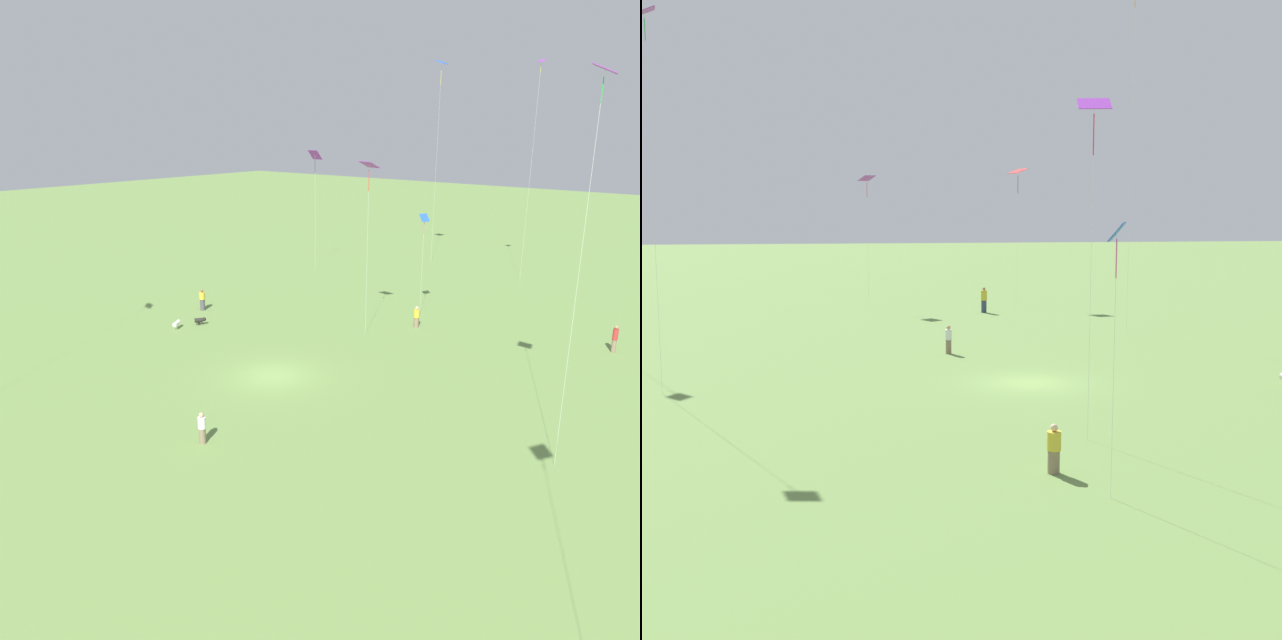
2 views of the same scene
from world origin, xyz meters
The scene contains 13 objects.
ground_plane centered at (0.00, 0.00, 0.00)m, with size 240.00×240.00×0.00m, color #6B8E47.
person_0 centered at (8.05, 3.05, 0.78)m, with size 0.50×0.50×1.58m.
person_1 centered at (-17.08, 14.45, 0.94)m, with size 0.48×0.48×1.85m.
person_2 centered at (-13.45, 1.70, 0.77)m, with size 0.64×0.64×1.60m.
person_3 centered at (-6.37, -13.87, 0.84)m, with size 0.53×0.53×1.73m.
kite_3 centered at (-0.47, 16.53, 15.44)m, with size 1.12×1.07×16.44m.
kite_4 centered at (-23.09, -16.01, 11.15)m, with size 0.86×1.22×11.90m.
kite_5 centered at (-32.63, -8.03, 19.00)m, with size 1.07×1.01×20.16m.
kite_6 centered at (-15.90, 0.54, 7.30)m, with size 0.80×0.68×7.96m.
kite_7 centered at (-9.82, -0.30, 11.41)m, with size 1.20×1.27×12.00m.
kite_9 centered at (-31.44, 2.20, 17.31)m, with size 0.78×0.80×19.59m.
dog_0 centered at (-2.04, -11.65, 0.41)m, with size 0.86×0.62×0.60m.
dog_1 centered at (-3.73, -11.04, 0.37)m, with size 0.81×0.69×0.56m.
Camera 1 is at (24.80, 23.91, 14.35)m, focal length 35.00 mm.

